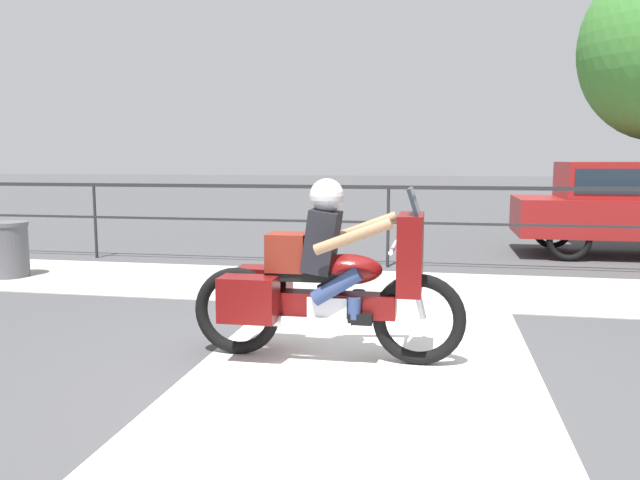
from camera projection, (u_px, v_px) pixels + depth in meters
name	position (u px, v px, depth m)	size (l,w,h in m)	color
ground_plane	(339.00, 370.00, 5.13)	(120.00, 120.00, 0.00)	#424244
sidewalk_band	(378.00, 287.00, 8.44)	(44.00, 2.40, 0.01)	#A8A59E
crosswalk_band	(361.00, 380.00, 4.89)	(2.80, 6.00, 0.01)	silver
fence_railing	(388.00, 203.00, 9.88)	(36.00, 0.05, 1.31)	#232326
motorcycle	(325.00, 279.00, 5.33)	(2.37, 0.76, 1.57)	black
parked_car	(634.00, 203.00, 11.00)	(4.24, 1.73, 1.67)	maroon
trash_bin	(9.00, 250.00, 9.10)	(0.57, 0.57, 0.82)	#515156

